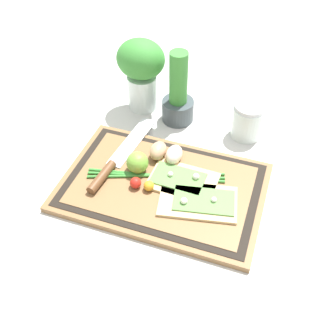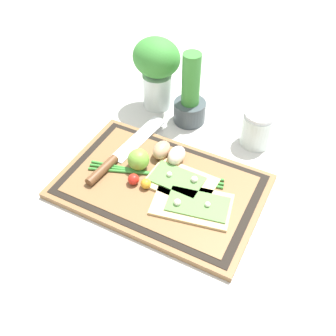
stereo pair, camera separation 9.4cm
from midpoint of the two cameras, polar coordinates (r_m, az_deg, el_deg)
The scene contains 14 objects.
ground_plane at distance 0.95m, azimuth 1.78°, elevation -3.16°, with size 6.00×6.00×0.00m, color silver.
cutting_board at distance 0.94m, azimuth 1.79°, elevation -2.80°, with size 0.48×0.31×0.02m.
pizza_slice_near at distance 0.89m, azimuth 6.72°, elevation -5.41°, with size 0.19×0.14×0.02m.
pizza_slice_far at distance 0.93m, azimuth 4.70°, elevation -2.10°, with size 0.16×0.11×0.02m.
knife at distance 0.98m, azimuth -4.97°, elevation 1.20°, with size 0.06×0.30×0.02m.
egg_brown at distance 0.98m, azimuth 1.80°, elevation 2.51°, with size 0.04×0.06×0.04m, color tan.
egg_pink at distance 0.97m, azimuth 4.17°, elevation 1.67°, with size 0.04×0.06×0.04m, color beige.
lime at distance 0.95m, azimuth -1.49°, elevation 1.11°, with size 0.05×0.05×0.05m, color #70A838.
cherry_tomato_red at distance 0.92m, azimuth -2.13°, elevation -1.78°, with size 0.03×0.03×0.03m, color red.
cherry_tomato_yellow at distance 0.91m, azimuth -0.29°, elevation -2.45°, with size 0.02×0.02×0.02m, color gold.
scallion_bunch at distance 0.95m, azimuth 1.01°, elevation -1.05°, with size 0.33×0.12×0.01m.
herb_pot at distance 1.10m, azimuth 5.73°, elevation 9.79°, with size 0.09×0.09×0.21m.
sauce_jar at distance 1.07m, azimuth 15.31°, elevation 5.23°, with size 0.08×0.08×0.10m.
herb_glass at distance 1.12m, azimuth 0.82°, elevation 14.26°, with size 0.14×0.12×0.21m.
Camera 2 is at (0.30, -0.55, 0.71)m, focal length 42.00 mm.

